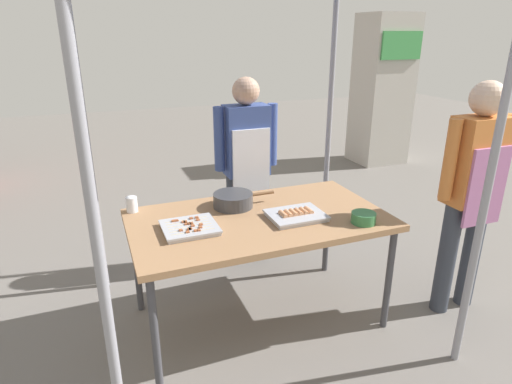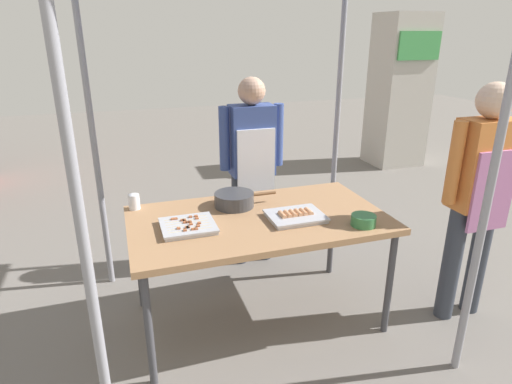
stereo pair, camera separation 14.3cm
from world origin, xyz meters
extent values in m
plane|color=#66605B|center=(0.00, 0.00, 0.00)|extent=(18.00, 18.00, 0.00)
cube|color=#9E724C|center=(0.00, 0.00, 0.73)|extent=(1.60, 0.90, 0.04)
cylinder|color=#3F3F44|center=(-0.74, -0.39, 0.35)|extent=(0.04, 0.04, 0.71)
cylinder|color=#3F3F44|center=(0.74, -0.39, 0.35)|extent=(0.04, 0.04, 0.71)
cylinder|color=#3F3F44|center=(-0.74, 0.39, 0.35)|extent=(0.04, 0.04, 0.71)
cylinder|color=#3F3F44|center=(0.74, 0.39, 0.35)|extent=(0.04, 0.04, 0.71)
cylinder|color=gray|center=(-0.95, -0.80, 1.18)|extent=(0.04, 0.04, 2.35)
cylinder|color=gray|center=(0.95, -0.80, 1.18)|extent=(0.04, 0.04, 2.35)
cylinder|color=gray|center=(-0.95, 0.80, 1.18)|extent=(0.04, 0.04, 2.35)
cylinder|color=gray|center=(0.95, 0.80, 1.18)|extent=(0.04, 0.04, 2.35)
cube|color=#ADADB2|center=(0.21, -0.10, 0.76)|extent=(0.33, 0.26, 0.02)
cube|color=#ADADB2|center=(0.21, -0.10, 0.78)|extent=(0.34, 0.27, 0.01)
cylinder|color=tan|center=(0.12, -0.10, 0.79)|extent=(0.03, 0.09, 0.03)
cylinder|color=tan|center=(0.16, -0.10, 0.79)|extent=(0.03, 0.09, 0.03)
cylinder|color=tan|center=(0.19, -0.10, 0.79)|extent=(0.03, 0.09, 0.03)
cylinder|color=tan|center=(0.23, -0.10, 0.79)|extent=(0.03, 0.09, 0.03)
cylinder|color=tan|center=(0.26, -0.10, 0.79)|extent=(0.03, 0.09, 0.03)
cylinder|color=tan|center=(0.30, -0.10, 0.79)|extent=(0.03, 0.09, 0.03)
cube|color=#ADADB2|center=(-0.45, -0.03, 0.76)|extent=(0.30, 0.28, 0.02)
cube|color=#ADADB2|center=(-0.45, -0.03, 0.78)|extent=(0.32, 0.29, 0.01)
cylinder|color=tan|center=(-0.45, -0.12, 0.78)|extent=(0.25, 0.01, 0.01)
cube|color=#9E512D|center=(-0.42, -0.12, 0.78)|extent=(0.02, 0.02, 0.02)
cube|color=#9E512D|center=(-0.48, -0.12, 0.78)|extent=(0.02, 0.02, 0.02)
cube|color=#9E512D|center=(-0.44, -0.12, 0.78)|extent=(0.02, 0.02, 0.02)
cylinder|color=tan|center=(-0.45, -0.09, 0.78)|extent=(0.25, 0.01, 0.01)
cube|color=#9E512D|center=(-0.47, -0.09, 0.78)|extent=(0.02, 0.02, 0.02)
cube|color=#9E512D|center=(-0.51, -0.09, 0.78)|extent=(0.02, 0.02, 0.02)
cube|color=#9E512D|center=(-0.40, -0.09, 0.78)|extent=(0.02, 0.02, 0.02)
cube|color=#9E512D|center=(-0.46, -0.09, 0.78)|extent=(0.02, 0.02, 0.02)
cylinder|color=tan|center=(-0.45, -0.05, 0.78)|extent=(0.25, 0.01, 0.01)
cube|color=#9E512D|center=(-0.39, -0.05, 0.78)|extent=(0.02, 0.02, 0.02)
cube|color=#9E512D|center=(-0.43, -0.05, 0.78)|extent=(0.02, 0.02, 0.02)
cylinder|color=tan|center=(-0.45, -0.02, 0.78)|extent=(0.25, 0.01, 0.01)
cube|color=#9E512D|center=(-0.46, -0.02, 0.78)|extent=(0.02, 0.02, 0.02)
cube|color=#9E512D|center=(-0.43, -0.02, 0.78)|extent=(0.02, 0.02, 0.02)
cube|color=#9E512D|center=(-0.45, -0.02, 0.78)|extent=(0.02, 0.02, 0.02)
cylinder|color=tan|center=(-0.45, 0.02, 0.78)|extent=(0.25, 0.01, 0.01)
cube|color=#9E512D|center=(-0.46, 0.02, 0.78)|extent=(0.02, 0.02, 0.02)
cube|color=#9E512D|center=(-0.47, 0.02, 0.78)|extent=(0.02, 0.02, 0.02)
cube|color=#9E512D|center=(-0.39, 0.02, 0.78)|extent=(0.02, 0.02, 0.02)
cylinder|color=tan|center=(-0.45, 0.06, 0.78)|extent=(0.25, 0.01, 0.01)
cube|color=#9E512D|center=(-0.42, 0.06, 0.78)|extent=(0.02, 0.02, 0.02)
cube|color=#9E512D|center=(-0.38, 0.06, 0.78)|extent=(0.02, 0.02, 0.02)
cube|color=#9E512D|center=(-0.51, 0.06, 0.78)|extent=(0.02, 0.02, 0.02)
cube|color=#9E512D|center=(-0.53, 0.06, 0.78)|extent=(0.02, 0.02, 0.02)
cylinder|color=#38383A|center=(-0.10, 0.22, 0.80)|extent=(0.26, 0.26, 0.09)
cylinder|color=brown|center=(0.11, 0.22, 0.81)|extent=(0.16, 0.02, 0.02)
cylinder|color=#386B33|center=(-0.10, 0.22, 0.83)|extent=(0.24, 0.24, 0.01)
cylinder|color=#33723F|center=(0.56, -0.31, 0.78)|extent=(0.15, 0.15, 0.07)
cylinder|color=white|center=(-0.73, 0.38, 0.80)|extent=(0.07, 0.07, 0.10)
cylinder|color=#333842|center=(0.10, 0.79, 0.39)|extent=(0.12, 0.12, 0.77)
cylinder|color=#333842|center=(0.32, 0.79, 0.39)|extent=(0.12, 0.12, 0.77)
cube|color=#384C8C|center=(0.21, 0.79, 1.05)|extent=(0.34, 0.20, 0.55)
cube|color=white|center=(0.21, 0.68, 0.91)|extent=(0.30, 0.02, 0.49)
cylinder|color=#384C8C|center=(-0.01, 0.79, 1.07)|extent=(0.08, 0.08, 0.49)
cylinder|color=#384C8C|center=(0.43, 0.79, 1.07)|extent=(0.08, 0.08, 0.49)
sphere|color=tan|center=(0.21, 0.79, 1.43)|extent=(0.21, 0.21, 0.21)
cylinder|color=#333842|center=(1.22, -0.37, 0.40)|extent=(0.12, 0.12, 0.80)
cylinder|color=#333842|center=(1.44, -0.37, 0.40)|extent=(0.12, 0.12, 0.80)
cube|color=#CC7233|center=(1.33, -0.37, 1.08)|extent=(0.34, 0.20, 0.56)
cube|color=#B26B9E|center=(1.33, -0.48, 0.94)|extent=(0.30, 0.02, 0.51)
cylinder|color=#CC7233|center=(1.11, -0.37, 1.11)|extent=(0.08, 0.08, 0.51)
cylinder|color=#CC7233|center=(1.55, -0.37, 1.11)|extent=(0.08, 0.08, 0.51)
sphere|color=#D8B293|center=(1.33, -0.37, 1.47)|extent=(0.22, 0.22, 0.22)
cube|color=#B7B2A8|center=(3.09, 2.95, 1.05)|extent=(0.70, 0.61, 2.09)
cube|color=#3F994C|center=(3.09, 2.62, 1.67)|extent=(0.63, 0.03, 0.36)
camera|label=1|loc=(-0.92, -2.31, 1.84)|focal=30.33mm
camera|label=2|loc=(-0.79, -2.36, 1.84)|focal=30.33mm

